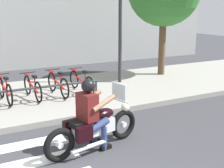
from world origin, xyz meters
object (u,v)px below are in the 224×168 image
at_px(motorcycle, 95,127).
at_px(street_lamp, 120,20).
at_px(bicycle_6, 81,82).
at_px(bike_rack, 8,92).
at_px(bicycle_4, 32,87).
at_px(bicycle_3, 5,90).
at_px(rider, 91,110).
at_px(bicycle_5, 58,84).

distance_m(motorcycle, street_lamp, 5.41).
height_order(motorcycle, street_lamp, street_lamp).
xyz_separation_m(bicycle_6, bike_rack, (-2.29, -0.56, 0.09)).
distance_m(motorcycle, bicycle_4, 3.57).
bearing_deg(bicycle_3, bicycle_4, 0.06).
relative_size(rider, bicycle_3, 0.91).
distance_m(bicycle_4, street_lamp, 3.80).
relative_size(motorcycle, street_lamp, 0.57).
bearing_deg(rider, bicycle_5, 82.35).
relative_size(bicycle_4, bicycle_5, 0.99).
relative_size(motorcycle, bicycle_3, 1.37).
bearing_deg(bicycle_3, street_lamp, 8.78).
distance_m(bicycle_3, bicycle_6, 2.29).
distance_m(motorcycle, bicycle_5, 3.57).
height_order(bicycle_4, street_lamp, street_lamp).
bearing_deg(motorcycle, street_lamp, 55.24).
distance_m(rider, bicycle_5, 3.61).
height_order(bicycle_3, street_lamp, street_lamp).
relative_size(motorcycle, rider, 1.50).
distance_m(bicycle_4, bicycle_6, 1.53).
height_order(rider, bike_rack, rider).
bearing_deg(bicycle_4, bicycle_6, 0.02).
height_order(bike_rack, street_lamp, street_lamp).
bearing_deg(motorcycle, bicycle_3, 107.64).
height_order(bicycle_6, bike_rack, bicycle_6).
bearing_deg(bicycle_3, bike_rack, -89.97).
relative_size(motorcycle, bicycle_5, 1.35).
xyz_separation_m(rider, bicycle_5, (0.48, 3.56, -0.33)).
height_order(rider, bicycle_3, rider).
relative_size(rider, bicycle_5, 0.90).
bearing_deg(bicycle_5, motorcycle, -96.46).
bearing_deg(bicycle_6, bicycle_4, -179.98).
distance_m(rider, bicycle_6, 3.79).
bearing_deg(bike_rack, bicycle_6, 13.62).
bearing_deg(bicycle_5, bicycle_3, -179.99).
bearing_deg(motorcycle, bicycle_6, 71.81).
distance_m(bicycle_5, street_lamp, 3.17).
relative_size(motorcycle, bicycle_6, 1.29).
distance_m(bicycle_5, bike_rack, 1.63).
xyz_separation_m(bicycle_3, bicycle_5, (1.53, 0.00, -0.00)).
bearing_deg(bicycle_4, street_lamp, 10.79).
relative_size(bicycle_6, street_lamp, 0.44).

